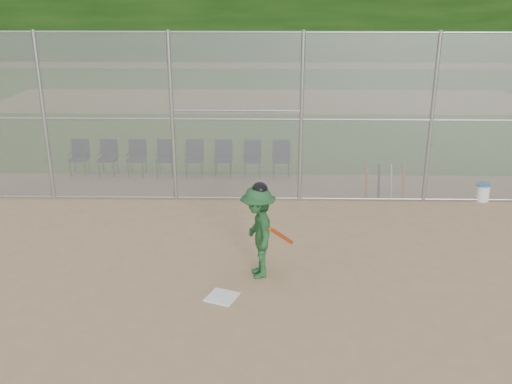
{
  "coord_description": "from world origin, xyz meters",
  "views": [
    {
      "loc": [
        0.21,
        -8.0,
        4.86
      ],
      "look_at": [
        0.0,
        2.5,
        1.1
      ],
      "focal_mm": 40.0,
      "sensor_mm": 36.0,
      "label": 1
    }
  ],
  "objects_px": {
    "home_plate": "(222,297)",
    "chair_0": "(79,158)",
    "water_cooler": "(482,192)",
    "batter_at_plate": "(258,231)"
  },
  "relations": [
    {
      "from": "home_plate",
      "to": "water_cooler",
      "type": "distance_m",
      "value": 7.61
    },
    {
      "from": "chair_0",
      "to": "water_cooler",
      "type": "bearing_deg",
      "value": -9.99
    },
    {
      "from": "batter_at_plate",
      "to": "chair_0",
      "type": "bearing_deg",
      "value": 131.02
    },
    {
      "from": "chair_0",
      "to": "batter_at_plate",
      "type": "bearing_deg",
      "value": -48.98
    },
    {
      "from": "home_plate",
      "to": "chair_0",
      "type": "distance_m",
      "value": 7.92
    },
    {
      "from": "home_plate",
      "to": "chair_0",
      "type": "xyz_separation_m",
      "value": [
        -4.42,
        6.56,
        0.47
      ]
    },
    {
      "from": "home_plate",
      "to": "water_cooler",
      "type": "xyz_separation_m",
      "value": [
        5.96,
        4.73,
        0.21
      ]
    },
    {
      "from": "water_cooler",
      "to": "chair_0",
      "type": "xyz_separation_m",
      "value": [
        -10.37,
        1.83,
        0.26
      ]
    },
    {
      "from": "batter_at_plate",
      "to": "water_cooler",
      "type": "distance_m",
      "value": 6.68
    },
    {
      "from": "home_plate",
      "to": "batter_at_plate",
      "type": "relative_size",
      "value": 0.27
    }
  ]
}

